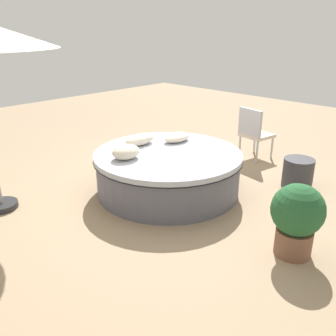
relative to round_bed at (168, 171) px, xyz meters
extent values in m
plane|color=#9E8466|center=(0.00, 0.00, -0.32)|extent=(16.00, 16.00, 0.00)
cylinder|color=#595966|center=(0.00, 0.00, -0.05)|extent=(2.16, 2.16, 0.55)
cylinder|color=black|center=(0.00, 0.00, 0.22)|extent=(2.24, 2.24, 0.01)
cylinder|color=#B2B7C6|center=(0.00, 0.00, 0.27)|extent=(2.23, 2.23, 0.08)
ellipsoid|color=beige|center=(-0.50, -0.28, 0.38)|extent=(0.50, 0.31, 0.14)
ellipsoid|color=beige|center=(0.04, -0.58, 0.40)|extent=(0.54, 0.28, 0.17)
ellipsoid|color=beige|center=(0.61, -0.24, 0.41)|extent=(0.43, 0.35, 0.20)
cylinder|color=#B7B7BC|center=(-2.55, -0.04, -0.11)|extent=(0.04, 0.04, 0.42)
cylinder|color=#B7B7BC|center=(-2.47, 0.39, -0.11)|extent=(0.04, 0.04, 0.42)
cylinder|color=#B7B7BC|center=(-2.13, -0.12, -0.11)|extent=(0.04, 0.04, 0.42)
cylinder|color=#B7B7BC|center=(-2.05, 0.31, -0.11)|extent=(0.04, 0.04, 0.42)
cube|color=beige|center=(-2.30, 0.14, 0.13)|extent=(0.59, 0.60, 0.06)
cube|color=#B7B7BC|center=(-2.08, 0.10, 0.41)|extent=(0.15, 0.52, 0.50)
cylinder|color=#262628|center=(2.06, -1.28, -0.28)|extent=(0.44, 0.44, 0.08)
cylinder|color=brown|center=(0.23, 2.19, -0.17)|extent=(0.41, 0.41, 0.31)
sphere|color=#23562D|center=(0.23, 2.19, 0.23)|extent=(0.58, 0.58, 0.58)
cylinder|color=#333338|center=(-1.53, 1.37, -0.09)|extent=(0.47, 0.47, 0.47)
camera|label=1|loc=(3.75, 3.65, 2.11)|focal=39.39mm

